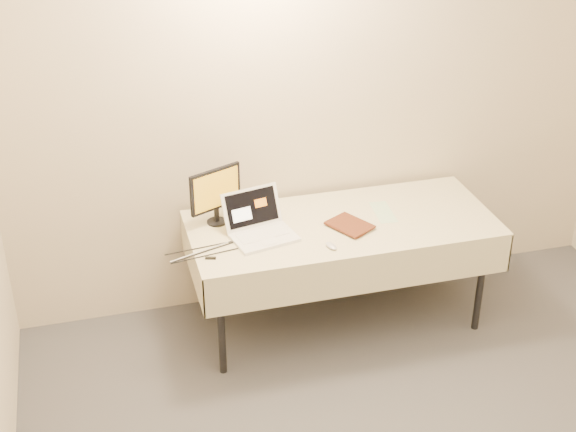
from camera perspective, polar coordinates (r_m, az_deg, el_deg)
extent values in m
cube|color=beige|center=(4.99, 2.44, 8.18)|extent=(4.00, 0.10, 2.70)
cylinder|color=black|center=(4.66, -4.77, -7.68)|extent=(0.04, 0.04, 0.69)
cylinder|color=black|center=(5.14, 13.54, -4.64)|extent=(0.04, 0.04, 0.69)
cylinder|color=black|center=(5.14, -6.03, -3.89)|extent=(0.04, 0.04, 0.69)
cylinder|color=black|center=(5.58, 10.79, -1.45)|extent=(0.04, 0.04, 0.69)
cube|color=gray|center=(4.87, 3.88, -0.73)|extent=(1.80, 0.75, 0.04)
cube|color=beige|center=(4.86, 3.89, -0.48)|extent=(1.86, 0.81, 0.01)
cube|color=beige|center=(4.61, 5.43, -4.23)|extent=(1.86, 0.01, 0.25)
cube|color=beige|center=(5.26, 2.45, 0.35)|extent=(1.86, 0.01, 0.25)
cube|color=beige|center=(4.74, -6.84, -3.27)|extent=(0.01, 0.81, 0.25)
cube|color=beige|center=(5.27, 13.42, -0.40)|extent=(0.01, 0.81, 0.25)
cube|color=white|center=(4.67, -1.71, -1.54)|extent=(0.40, 0.32, 0.02)
cube|color=white|center=(4.75, -2.62, 0.61)|extent=(0.37, 0.17, 0.22)
cube|color=black|center=(4.75, -2.62, 0.61)|extent=(0.33, 0.14, 0.19)
cylinder|color=black|center=(4.86, -5.08, -0.41)|extent=(0.16, 0.16, 0.01)
cube|color=black|center=(4.84, -5.10, 0.09)|extent=(0.03, 0.03, 0.09)
cube|color=black|center=(4.76, -5.19, 1.92)|extent=(0.32, 0.16, 0.26)
cube|color=gold|center=(4.76, -5.19, 1.92)|extent=(0.28, 0.13, 0.23)
imported|color=maroon|center=(4.68, 3.70, 0.14)|extent=(0.18, 0.11, 0.25)
cube|color=black|center=(4.98, -2.23, 0.71)|extent=(0.14, 0.08, 0.05)
cube|color=#FF0C21|center=(4.95, -2.23, 0.56)|extent=(0.09, 0.02, 0.02)
ellipsoid|color=silver|center=(4.59, 3.09, -2.14)|extent=(0.07, 0.10, 0.02)
cube|color=#BCE4B5|center=(5.00, 6.80, 0.28)|extent=(0.13, 0.29, 0.00)
cube|color=black|center=(4.50, -5.53, -3.00)|extent=(0.06, 0.03, 0.01)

